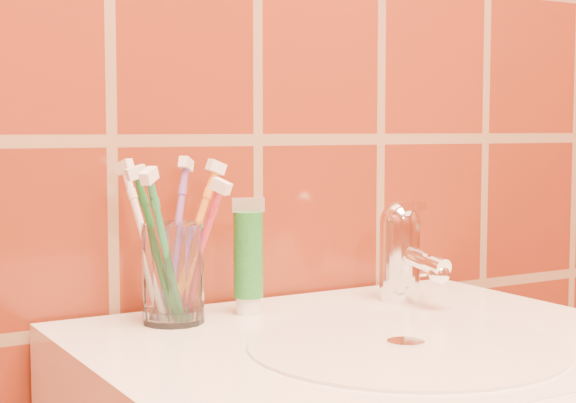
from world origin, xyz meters
TOP-DOWN VIEW (x-y plane):
  - glass_tumbler at (-0.15, 1.12)m, footprint 0.09×0.09m
  - toothpaste_tube at (-0.06, 1.12)m, footprint 0.04×0.03m
  - faucet at (0.14, 1.09)m, footprint 0.05×0.11m
  - toothbrush_0 at (-0.13, 1.10)m, footprint 0.11×0.13m
  - toothbrush_1 at (-0.17, 1.14)m, footprint 0.10×0.14m
  - toothbrush_2 at (-0.12, 1.13)m, footprint 0.10×0.10m
  - toothbrush_3 at (-0.17, 1.11)m, footprint 0.07×0.07m
  - toothbrush_4 at (-0.17, 1.09)m, footprint 0.14×0.13m
  - toothbrush_5 at (-0.13, 1.14)m, footprint 0.14×0.13m

SIDE VIEW (x-z plane):
  - glass_tumbler at x=-0.15m, z-range 0.85..0.96m
  - toothpaste_tube at x=-0.06m, z-range 0.85..0.98m
  - faucet at x=0.14m, z-range 0.85..0.97m
  - toothbrush_0 at x=-0.13m, z-range 0.84..1.01m
  - toothbrush_4 at x=-0.17m, z-range 0.84..1.02m
  - toothbrush_3 at x=-0.17m, z-range 0.85..1.02m
  - toothbrush_2 at x=-0.12m, z-range 0.85..1.02m
  - toothbrush_1 at x=-0.17m, z-range 0.84..1.03m
  - toothbrush_5 at x=-0.13m, z-range 0.84..1.03m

